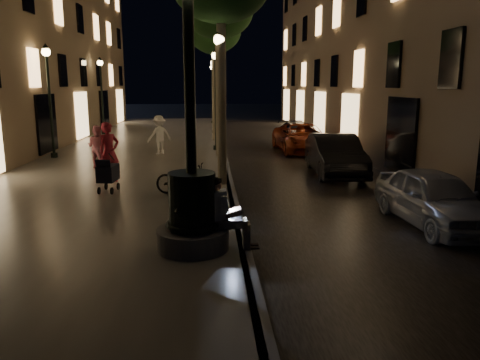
{
  "coord_description": "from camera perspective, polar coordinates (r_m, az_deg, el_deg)",
  "views": [
    {
      "loc": [
        -0.67,
        -6.67,
        3.33
      ],
      "look_at": [
        -0.02,
        3.0,
        1.34
      ],
      "focal_mm": 35.0,
      "sensor_mm": 36.0,
      "label": 1
    }
  ],
  "objects": [
    {
      "name": "lamp_curb_d",
      "position": [
        38.68,
        -3.38,
        11.44
      ],
      "size": [
        0.36,
        0.36,
        4.81
      ],
      "color": "black",
      "rests_on": "promenade"
    },
    {
      "name": "pedestrian_white",
      "position": [
        21.65,
        -9.82,
        5.45
      ],
      "size": [
        1.3,
        1.12,
        1.75
      ],
      "primitive_type": "imported",
      "rotation": [
        0.0,
        0.0,
        3.66
      ],
      "color": "white",
      "rests_on": "promenade"
    },
    {
      "name": "tree_third",
      "position": [
        26.82,
        -3.2,
        17.59
      ],
      "size": [
        3.0,
        3.0,
        7.2
      ],
      "color": "#6B604C",
      "rests_on": "promenade"
    },
    {
      "name": "lamp_curb_a",
      "position": [
        14.68,
        -2.47,
        11.22
      ],
      "size": [
        0.36,
        0.36,
        4.81
      ],
      "color": "black",
      "rests_on": "promenade"
    },
    {
      "name": "lamp_left_b",
      "position": [
        21.74,
        -22.29,
        10.5
      ],
      "size": [
        0.36,
        0.36,
        4.81
      ],
      "color": "black",
      "rests_on": "promenade"
    },
    {
      "name": "car_second",
      "position": [
        17.71,
        11.49,
        3.0
      ],
      "size": [
        1.86,
        4.67,
        1.51
      ],
      "primitive_type": "imported",
      "rotation": [
        0.0,
        0.0,
        -0.06
      ],
      "color": "black",
      "rests_on": "ground"
    },
    {
      "name": "cobble_lane",
      "position": [
        22.23,
        5.69,
        2.95
      ],
      "size": [
        6.0,
        45.0,
        0.02
      ],
      "primitive_type": "cube",
      "color": "black",
      "rests_on": "ground"
    },
    {
      "name": "seated_man_laptop",
      "position": [
        9.0,
        -1.92,
        -3.82
      ],
      "size": [
        1.04,
        0.35,
        1.41
      ],
      "color": "tan",
      "rests_on": "promenade"
    },
    {
      "name": "lamp_left_c",
      "position": [
        31.4,
        -16.55,
        10.95
      ],
      "size": [
        0.36,
        0.36,
        4.81
      ],
      "color": "black",
      "rests_on": "promenade"
    },
    {
      "name": "building_right",
      "position": [
        27.2,
        20.53,
        19.72
      ],
      "size": [
        8.0,
        36.0,
        15.0
      ],
      "primitive_type": "cube",
      "color": "#785F4B",
      "rests_on": "ground"
    },
    {
      "name": "lamp_curb_b",
      "position": [
        22.68,
        -2.99,
        11.34
      ],
      "size": [
        0.36,
        0.36,
        4.81
      ],
      "color": "black",
      "rests_on": "promenade"
    },
    {
      "name": "ground",
      "position": [
        21.94,
        -2.07,
        2.86
      ],
      "size": [
        120.0,
        120.0,
        0.0
      ],
      "primitive_type": "plane",
      "color": "black",
      "rests_on": "ground"
    },
    {
      "name": "car_front",
      "position": [
        12.06,
        22.59,
        -2.03
      ],
      "size": [
        1.82,
        4.04,
        1.35
      ],
      "primitive_type": "imported",
      "rotation": [
        0.0,
        0.0,
        0.06
      ],
      "color": "#ABAEB3",
      "rests_on": "ground"
    },
    {
      "name": "tree_second",
      "position": [
        20.9,
        -2.7,
        19.85
      ],
      "size": [
        3.0,
        3.0,
        7.4
      ],
      "color": "#6B604C",
      "rests_on": "promenade"
    },
    {
      "name": "fountain_lamppost",
      "position": [
        8.93,
        -5.87,
        -2.18
      ],
      "size": [
        1.4,
        1.4,
        5.21
      ],
      "color": "#59595B",
      "rests_on": "promenade"
    },
    {
      "name": "curb_strip",
      "position": [
        21.92,
        -2.07,
        3.12
      ],
      "size": [
        0.25,
        45.0,
        0.2
      ],
      "primitive_type": "cube",
      "color": "#59595B",
      "rests_on": "ground"
    },
    {
      "name": "pedestrian_red",
      "position": [
        15.71,
        -15.67,
        3.28
      ],
      "size": [
        0.84,
        0.81,
        1.95
      ],
      "primitive_type": "imported",
      "rotation": [
        0.0,
        0.0,
        0.7
      ],
      "color": "#C4273B",
      "rests_on": "promenade"
    },
    {
      "name": "pedestrian_pink",
      "position": [
        18.55,
        -17.0,
        3.9
      ],
      "size": [
        0.95,
        0.84,
        1.62
      ],
      "primitive_type": "imported",
      "rotation": [
        0.0,
        0.0,
        2.8
      ],
      "color": "#CC6C7E",
      "rests_on": "promenade"
    },
    {
      "name": "car_rear",
      "position": [
        26.54,
        7.01,
        5.64
      ],
      "size": [
        1.89,
        4.32,
        1.23
      ],
      "primitive_type": "imported",
      "rotation": [
        0.0,
        0.0,
        0.04
      ],
      "color": "#2D2C31",
      "rests_on": "ground"
    },
    {
      "name": "lamp_curb_c",
      "position": [
        30.68,
        -3.24,
        11.4
      ],
      "size": [
        0.36,
        0.36,
        4.81
      ],
      "color": "black",
      "rests_on": "promenade"
    },
    {
      "name": "stroller",
      "position": [
        14.26,
        -15.81,
        0.8
      ],
      "size": [
        0.55,
        1.12,
        1.13
      ],
      "rotation": [
        0.0,
        0.0,
        -0.11
      ],
      "color": "black",
      "rests_on": "promenade"
    },
    {
      "name": "tree_far",
      "position": [
        32.82,
        -3.2,
        17.0
      ],
      "size": [
        3.0,
        3.0,
        7.5
      ],
      "color": "#6B604C",
      "rests_on": "promenade"
    },
    {
      "name": "promenade",
      "position": [
        22.16,
        -12.48,
        2.94
      ],
      "size": [
        8.0,
        45.0,
        0.2
      ],
      "primitive_type": "cube",
      "color": "#645F58",
      "rests_on": "ground"
    },
    {
      "name": "bicycle",
      "position": [
        13.55,
        -6.71,
        0.14
      ],
      "size": [
        1.82,
        0.96,
        0.91
      ],
      "primitive_type": "imported",
      "rotation": [
        0.0,
        0.0,
        1.35
      ],
      "color": "black",
      "rests_on": "promenade"
    },
    {
      "name": "car_third",
      "position": [
        23.61,
        7.6,
        5.11
      ],
      "size": [
        2.49,
        5.15,
        1.41
      ],
      "primitive_type": "imported",
      "rotation": [
        0.0,
        0.0,
        0.03
      ],
      "color": "#973113",
      "rests_on": "ground"
    }
  ]
}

